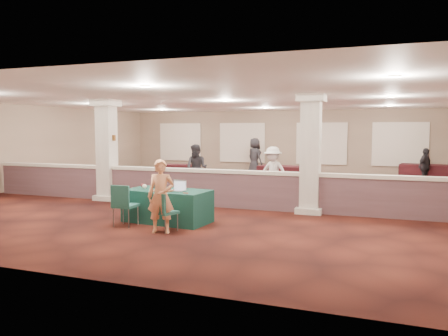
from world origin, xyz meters
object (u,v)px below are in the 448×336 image
(woman, at_px, (161,196))
(far_table_front_right, at_px, (360,185))
(attendee_b, at_px, (273,172))
(near_table, at_px, (167,206))
(far_table_back_right, at_px, (426,174))
(conf_chair_side, at_px, (123,202))
(far_table_back_left, at_px, (176,172))
(far_table_back_center, at_px, (282,175))
(far_table_front_left, at_px, (171,182))
(far_table_front_center, at_px, (287,188))
(attendee_a, at_px, (197,168))
(conf_chair_main, at_px, (163,209))
(attendee_c, at_px, (425,167))
(attendee_d, at_px, (255,157))

(woman, distance_m, far_table_front_right, 8.35)
(woman, relative_size, attendee_b, 0.96)
(near_table, bearing_deg, attendee_b, 79.58)
(near_table, distance_m, far_table_back_right, 12.30)
(conf_chair_side, relative_size, attendee_b, 0.58)
(conf_chair_side, xyz_separation_m, far_table_back_left, (-3.39, 9.47, -0.25))
(far_table_back_center, bearing_deg, far_table_front_left, -135.13)
(far_table_front_center, relative_size, far_table_front_right, 1.25)
(far_table_back_center, relative_size, attendee_b, 1.12)
(far_table_back_center, distance_m, attendee_a, 4.09)
(conf_chair_main, bearing_deg, far_table_front_center, 93.76)
(far_table_back_left, xyz_separation_m, far_table_back_center, (5.08, -0.38, 0.05))
(far_table_back_center, xyz_separation_m, far_table_back_right, (5.60, 2.14, 0.03))
(far_table_front_right, height_order, attendee_b, attendee_b)
(woman, bearing_deg, far_table_front_center, 55.09)
(far_table_front_left, xyz_separation_m, attendee_c, (8.91, 4.91, 0.42))
(near_table, height_order, woman, woman)
(far_table_front_center, xyz_separation_m, far_table_back_right, (4.50, 6.20, 0.00))
(far_table_back_left, distance_m, far_table_back_right, 10.82)
(conf_chair_side, distance_m, far_table_front_right, 8.72)
(conf_chair_side, height_order, attendee_a, attendee_a)
(near_table, relative_size, far_table_front_right, 1.29)
(far_table_front_right, bearing_deg, conf_chair_main, -117.11)
(attendee_b, bearing_deg, conf_chair_main, -87.08)
(far_table_front_left, height_order, far_table_back_left, far_table_front_left)
(far_table_front_left, relative_size, far_table_front_center, 0.85)
(woman, relative_size, attendee_c, 1.06)
(far_table_back_left, height_order, attendee_d, attendee_d)
(far_table_back_right, bearing_deg, attendee_b, -133.42)
(far_table_back_left, xyz_separation_m, attendee_b, (5.51, -3.70, 0.51))
(far_table_front_center, bearing_deg, conf_chair_main, -107.99)
(woman, height_order, far_table_back_right, woman)
(conf_chair_main, relative_size, far_table_front_center, 0.43)
(conf_chair_main, distance_m, attendee_b, 6.00)
(far_table_front_right, height_order, attendee_d, attendee_d)
(far_table_back_right, bearing_deg, attendee_c, -98.44)
(far_table_front_center, xyz_separation_m, far_table_back_center, (-1.10, 4.06, -0.02))
(far_table_front_center, relative_size, attendee_a, 1.16)
(far_table_back_left, xyz_separation_m, far_table_back_right, (10.68, 1.76, 0.08))
(woman, relative_size, far_table_front_left, 0.95)
(far_table_back_left, bearing_deg, near_table, -64.63)
(near_table, bearing_deg, attendee_d, 100.69)
(far_table_front_left, distance_m, attendee_b, 3.87)
(attendee_c, bearing_deg, conf_chair_side, 177.98)
(far_table_front_right, relative_size, far_table_back_center, 0.85)
(woman, xyz_separation_m, far_table_back_right, (6.18, 11.45, -0.40))
(woman, xyz_separation_m, far_table_front_left, (-2.82, 5.92, -0.46))
(far_table_front_center, bearing_deg, attendee_c, 51.69)
(far_table_front_left, bearing_deg, woman, -64.53)
(attendee_d, bearing_deg, near_table, 133.35)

